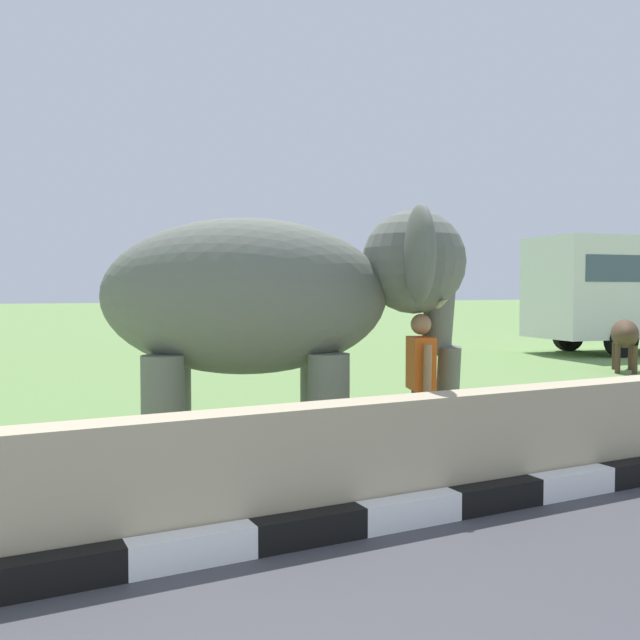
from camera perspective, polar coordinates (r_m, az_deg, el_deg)
name	(u,v)px	position (r m, az deg, el deg)	size (l,w,h in m)	color
barrier_parapet	(304,468)	(5.56, -1.33, -12.22)	(28.00, 0.36, 1.00)	tan
elephant	(280,300)	(7.53, -3.36, 1.71)	(4.07, 3.07, 2.81)	#62665D
person_handler	(421,380)	(7.67, 8.36, -4.94)	(0.36, 0.65, 1.66)	navy
cow_near	(625,335)	(17.70, 23.97, -1.13)	(1.64, 1.62, 1.23)	#473323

